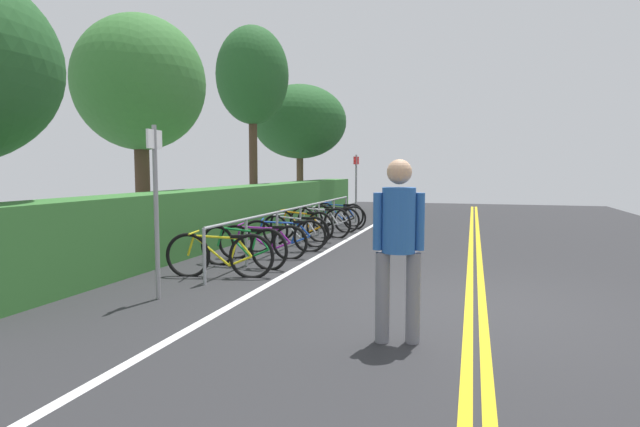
{
  "coord_description": "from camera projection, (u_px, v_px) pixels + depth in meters",
  "views": [
    {
      "loc": [
        -6.54,
        0.07,
        1.69
      ],
      "look_at": [
        4.82,
        3.4,
        0.67
      ],
      "focal_mm": 29.3,
      "sensor_mm": 36.0,
      "label": 1
    }
  ],
  "objects": [
    {
      "name": "bicycle_4",
      "position": [
        295.0,
        230.0,
        11.47
      ],
      "size": [
        0.52,
        1.69,
        0.71
      ],
      "color": "black",
      "rests_on": "ground_plane"
    },
    {
      "name": "pedestrian",
      "position": [
        399.0,
        237.0,
        5.0
      ],
      "size": [
        0.32,
        0.48,
        1.78
      ],
      "color": "slate",
      "rests_on": "ground_plane"
    },
    {
      "name": "bike_rack",
      "position": [
        300.0,
        215.0,
        11.79
      ],
      "size": [
        8.88,
        0.05,
        0.85
      ],
      "color": "#9EA0A5",
      "rests_on": "ground_plane"
    },
    {
      "name": "bicycle_2",
      "position": [
        263.0,
        242.0,
        9.78
      ],
      "size": [
        0.51,
        1.68,
        0.69
      ],
      "color": "black",
      "rests_on": "ground_plane"
    },
    {
      "name": "bicycle_5",
      "position": [
        301.0,
        225.0,
        12.3
      ],
      "size": [
        0.57,
        1.74,
        0.75
      ],
      "color": "black",
      "rests_on": "ground_plane"
    },
    {
      "name": "bike_lane_stripe_white",
      "position": [
        256.0,
        291.0,
        7.19
      ],
      "size": [
        35.17,
        0.12,
        0.0
      ],
      "primitive_type": "cube",
      "color": "white",
      "rests_on": "ground_plane"
    },
    {
      "name": "bicycle_9",
      "position": [
        339.0,
        214.0,
        15.54
      ],
      "size": [
        0.59,
        1.63,
        0.71
      ],
      "color": "black",
      "rests_on": "ground_plane"
    },
    {
      "name": "centre_line_yellow_outer",
      "position": [
        469.0,
        306.0,
        6.4
      ],
      "size": [
        35.17,
        0.1,
        0.0
      ],
      "primitive_type": "cube",
      "color": "gold",
      "rests_on": "ground_plane"
    },
    {
      "name": "bicycle_7",
      "position": [
        329.0,
        220.0,
        13.88
      ],
      "size": [
        0.46,
        1.66,
        0.72
      ],
      "color": "black",
      "rests_on": "ground_plane"
    },
    {
      "name": "bicycle_0",
      "position": [
        220.0,
        255.0,
        8.12
      ],
      "size": [
        0.5,
        1.71,
        0.74
      ],
      "color": "black",
      "rests_on": "ground_plane"
    },
    {
      "name": "tree_mid",
      "position": [
        140.0,
        84.0,
        11.2
      ],
      "size": [
        2.79,
        2.79,
        4.96
      ],
      "color": "#473323",
      "rests_on": "ground_plane"
    },
    {
      "name": "tree_far_right",
      "position": [
        252.0,
        77.0,
        15.96
      ],
      "size": [
        2.22,
        2.22,
        6.03
      ],
      "color": "#473323",
      "rests_on": "ground_plane"
    },
    {
      "name": "hedge_backdrop",
      "position": [
        254.0,
        209.0,
        13.72
      ],
      "size": [
        17.83,
        0.88,
        1.25
      ],
      "primitive_type": "cube",
      "color": "#387533",
      "rests_on": "ground_plane"
    },
    {
      "name": "bicycle_3",
      "position": [
        284.0,
        236.0,
        10.61
      ],
      "size": [
        0.64,
        1.69,
        0.7
      ],
      "color": "black",
      "rests_on": "ground_plane"
    },
    {
      "name": "bicycle_1",
      "position": [
        243.0,
        247.0,
        8.94
      ],
      "size": [
        0.46,
        1.75,
        0.75
      ],
      "color": "black",
      "rests_on": "ground_plane"
    },
    {
      "name": "centre_line_yellow_inner",
      "position": [
        483.0,
        307.0,
        6.36
      ],
      "size": [
        35.17,
        0.1,
        0.0
      ],
      "primitive_type": "cube",
      "color": "gold",
      "rests_on": "ground_plane"
    },
    {
      "name": "bicycle_8",
      "position": [
        338.0,
        217.0,
        14.7
      ],
      "size": [
        0.46,
        1.64,
        0.7
      ],
      "color": "black",
      "rests_on": "ground_plane"
    },
    {
      "name": "tree_extra",
      "position": [
        300.0,
        122.0,
        19.86
      ],
      "size": [
        3.55,
        3.55,
        4.86
      ],
      "color": "brown",
      "rests_on": "ground_plane"
    },
    {
      "name": "bicycle_6",
      "position": [
        320.0,
        222.0,
        12.96
      ],
      "size": [
        0.56,
        1.73,
        0.78
      ],
      "color": "black",
      "rests_on": "ground_plane"
    },
    {
      "name": "ground_plane",
      "position": [
        476.0,
        309.0,
        6.38
      ],
      "size": [
        39.08,
        11.46,
        0.05
      ],
      "primitive_type": "cube",
      "color": "#2B2B2D"
    },
    {
      "name": "sign_post_far",
      "position": [
        356.0,
        182.0,
        16.37
      ],
      "size": [
        0.36,
        0.1,
        2.12
      ],
      "color": "gray",
      "rests_on": "ground_plane"
    },
    {
      "name": "sign_post_near",
      "position": [
        156.0,
        195.0,
        6.67
      ],
      "size": [
        0.36,
        0.07,
        2.24
      ],
      "color": "gray",
      "rests_on": "ground_plane"
    }
  ]
}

